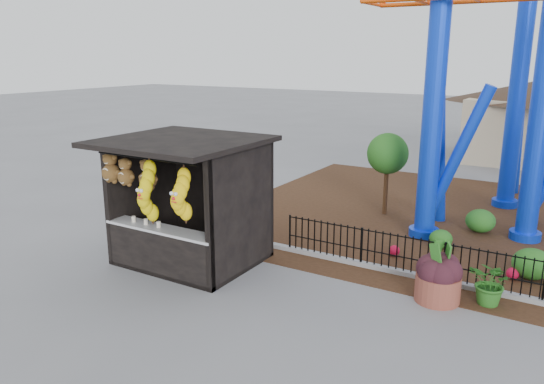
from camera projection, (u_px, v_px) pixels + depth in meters
The scene contains 8 objects.
ground at pixel (269, 307), 10.91m from camera, with size 120.00×120.00×0.00m, color slate.
mulch_bed at pixel (528, 231), 15.53m from camera, with size 18.00×12.00×0.02m, color #331E11.
curb at pixel (501, 294), 11.38m from camera, with size 18.00×0.18×0.12m, color gray.
prize_booth at pixel (183, 204), 12.80m from camera, with size 3.50×3.40×3.12m.
terracotta_planter at pixel (438, 288), 11.12m from camera, with size 0.94×0.94×0.57m, color brown.
planter_foliage at pixel (440, 261), 10.96m from camera, with size 0.70×0.70×0.64m, color black.
potted_plant at pixel (492, 283), 10.87m from camera, with size 0.88×0.76×0.97m, color #175018.
landscaping at pixel (528, 249), 13.28m from camera, with size 7.73×4.08×0.71m.
Camera 1 is at (5.21, -8.49, 5.06)m, focal length 35.00 mm.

